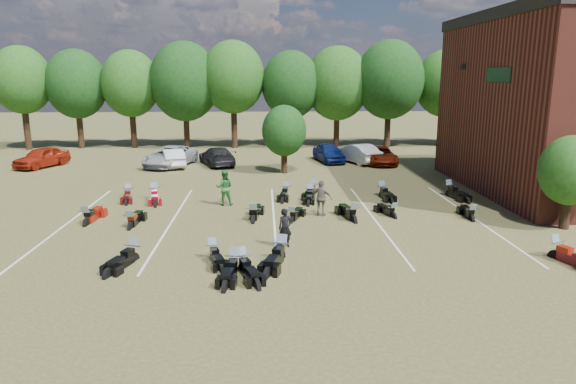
{
  "coord_description": "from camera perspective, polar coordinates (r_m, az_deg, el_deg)",
  "views": [
    {
      "loc": [
        -3.45,
        -21.36,
        7.0
      ],
      "look_at": [
        -2.26,
        4.0,
        1.2
      ],
      "focal_mm": 32.0,
      "sensor_mm": 36.0,
      "label": 1
    }
  ],
  "objects": [
    {
      "name": "ground",
      "position": [
        22.74,
        6.2,
        -5.14
      ],
      "size": [
        160.0,
        160.0,
        0.0
      ],
      "primitive_type": "plane",
      "color": "brown",
      "rests_on": "ground"
    },
    {
      "name": "car_0",
      "position": [
        44.16,
        -25.68,
        3.5
      ],
      "size": [
        3.5,
        4.95,
        1.57
      ],
      "primitive_type": "imported",
      "rotation": [
        0.0,
        0.0,
        -0.4
      ],
      "color": "maroon",
      "rests_on": "ground"
    },
    {
      "name": "young_tree_near_building",
      "position": [
        26.69,
        28.89,
        2.1
      ],
      "size": [
        2.8,
        2.8,
        4.16
      ],
      "color": "black",
      "rests_on": "ground"
    },
    {
      "name": "motorcycle_6",
      "position": [
        22.76,
        27.58,
        -6.56
      ],
      "size": [
        1.49,
        2.47,
        1.31
      ],
      "primitive_type": null,
      "rotation": [
        0.0,
        0.0,
        0.34
      ],
      "color": "#4D0B12",
      "rests_on": "ground"
    },
    {
      "name": "motorcycle_1",
      "position": [
        18.99,
        -5.98,
        -8.83
      ],
      "size": [
        1.02,
        2.33,
        1.26
      ],
      "primitive_type": null,
      "rotation": [
        0.0,
        0.0,
        -0.14
      ],
      "color": "black",
      "rests_on": "ground"
    },
    {
      "name": "tree_line",
      "position": [
        50.42,
        0.1,
        12.09
      ],
      "size": [
        56.0,
        6.0,
        9.79
      ],
      "color": "black",
      "rests_on": "ground"
    },
    {
      "name": "person_green",
      "position": [
        28.29,
        -7.07,
        0.49
      ],
      "size": [
        0.95,
        0.74,
        1.96
      ],
      "primitive_type": "imported",
      "rotation": [
        0.0,
        0.0,
        3.14
      ],
      "color": "#27692D",
      "rests_on": "ground"
    },
    {
      "name": "motorcycle_14",
      "position": [
        31.2,
        -17.28,
        -0.69
      ],
      "size": [
        1.03,
        2.22,
        1.19
      ],
      "primitive_type": null,
      "rotation": [
        0.0,
        0.0,
        0.17
      ],
      "color": "#3D0808",
      "rests_on": "ground"
    },
    {
      "name": "car_2",
      "position": [
        41.33,
        -12.96,
        3.89
      ],
      "size": [
        4.14,
        6.17,
        1.57
      ],
      "primitive_type": "imported",
      "rotation": [
        0.0,
        0.0,
        -0.3
      ],
      "color": "#9A9DA3",
      "rests_on": "ground"
    },
    {
      "name": "car_3",
      "position": [
        41.13,
        -7.9,
        3.97
      ],
      "size": [
        3.6,
        5.36,
        1.44
      ],
      "primitive_type": "imported",
      "rotation": [
        0.0,
        0.0,
        3.49
      ],
      "color": "black",
      "rests_on": "ground"
    },
    {
      "name": "motorcycle_20",
      "position": [
        31.83,
        17.45,
        -0.44
      ],
      "size": [
        1.27,
        2.51,
        1.34
      ],
      "primitive_type": null,
      "rotation": [
        0.0,
        0.0,
        0.22
      ],
      "color": "black",
      "rests_on": "ground"
    },
    {
      "name": "motorcycle_12",
      "position": [
        26.32,
        11.59,
        -2.82
      ],
      "size": [
        1.23,
        2.13,
        1.13
      ],
      "primitive_type": null,
      "rotation": [
        0.0,
        0.0,
        3.45
      ],
      "color": "black",
      "rests_on": "ground"
    },
    {
      "name": "motorcycle_4",
      "position": [
        20.05,
        -0.76,
        -7.56
      ],
      "size": [
        1.53,
        2.62,
        1.39
      ],
      "primitive_type": null,
      "rotation": [
        0.0,
        0.0,
        -0.31
      ],
      "color": "black",
      "rests_on": "ground"
    },
    {
      "name": "motorcycle_15",
      "position": [
        30.59,
        -14.58,
        -0.78
      ],
      "size": [
        1.27,
        2.52,
        1.35
      ],
      "primitive_type": null,
      "rotation": [
        0.0,
        0.0,
        0.22
      ],
      "color": "maroon",
      "rests_on": "ground"
    },
    {
      "name": "car_7",
      "position": [
        44.57,
        22.46,
        3.86
      ],
      "size": [
        3.85,
        5.75,
        1.55
      ],
      "primitive_type": "imported",
      "rotation": [
        0.0,
        0.0,
        3.49
      ],
      "color": "#3E3D43",
      "rests_on": "ground"
    },
    {
      "name": "car_1",
      "position": [
        41.0,
        -12.69,
        3.74
      ],
      "size": [
        2.67,
        4.61,
        1.44
      ],
      "primitive_type": "imported",
      "rotation": [
        0.0,
        0.0,
        3.42
      ],
      "color": "silver",
      "rests_on": "ground"
    },
    {
      "name": "car_4",
      "position": [
        42.43,
        4.55,
        4.38
      ],
      "size": [
        2.63,
        4.74,
        1.52
      ],
      "primitive_type": "imported",
      "rotation": [
        0.0,
        0.0,
        0.19
      ],
      "color": "#0B1852",
      "rests_on": "ground"
    },
    {
      "name": "motorcycle_18",
      "position": [
        29.72,
        2.5,
        -0.77
      ],
      "size": [
        1.02,
        2.26,
        1.21
      ],
      "primitive_type": null,
      "rotation": [
        0.0,
        0.0,
        -0.15
      ],
      "color": "black",
      "rests_on": "ground"
    },
    {
      "name": "motorcycle_19",
      "position": [
        30.8,
        10.38,
        -0.48
      ],
      "size": [
        0.94,
        2.34,
        1.27
      ],
      "primitive_type": null,
      "rotation": [
        0.0,
        0.0,
        0.1
      ],
      "color": "black",
      "rests_on": "ground"
    },
    {
      "name": "motorcycle_8",
      "position": [
        25.08,
        -17.07,
        -3.92
      ],
      "size": [
        0.85,
        2.31,
        1.27
      ],
      "primitive_type": null,
      "rotation": [
        0.0,
        0.0,
        3.09
      ],
      "color": "black",
      "rests_on": "ground"
    },
    {
      "name": "car_5",
      "position": [
        42.22,
        7.74,
        4.29
      ],
      "size": [
        3.44,
        5.02,
        1.57
      ],
      "primitive_type": "imported",
      "rotation": [
        0.0,
        0.0,
        3.56
      ],
      "color": "beige",
      "rests_on": "ground"
    },
    {
      "name": "person_black",
      "position": [
        21.28,
        -0.31,
        -4.02
      ],
      "size": [
        0.67,
        0.52,
        1.64
      ],
      "primitive_type": "imported",
      "rotation": [
        0.0,
        0.0,
        0.24
      ],
      "color": "black",
      "rests_on": "ground"
    },
    {
      "name": "motorcycle_9",
      "position": [
        25.09,
        -3.85,
        -3.36
      ],
      "size": [
        1.02,
        2.5,
        1.36
      ],
      "primitive_type": null,
      "rotation": [
        0.0,
        0.0,
        3.04
      ],
      "color": "black",
      "rests_on": "ground"
    },
    {
      "name": "person_grey",
      "position": [
        25.95,
        3.73,
        -0.71
      ],
      "size": [
        1.17,
        0.82,
        1.84
      ],
      "primitive_type": "imported",
      "rotation": [
        0.0,
        0.0,
        2.76
      ],
      "color": "#5F5C51",
      "rests_on": "ground"
    },
    {
      "name": "motorcycle_0",
      "position": [
        20.81,
        -16.78,
        -7.36
      ],
      "size": [
        1.39,
        2.4,
        1.27
      ],
      "primitive_type": null,
      "rotation": [
        0.0,
        0.0,
        -0.31
      ],
      "color": "black",
      "rests_on": "ground"
    },
    {
      "name": "motorcycle_7",
      "position": [
        26.36,
        -21.43,
        -3.44
      ],
      "size": [
        0.94,
        2.48,
        1.36
      ],
      "primitive_type": null,
      "rotation": [
        0.0,
        0.0,
        3.07
      ],
      "color": "maroon",
      "rests_on": "ground"
    },
    {
      "name": "motorcycle_11",
      "position": [
        25.27,
        7.29,
        -3.32
      ],
      "size": [
        1.26,
        2.57,
        1.38
      ],
      "primitive_type": null,
      "rotation": [
        0.0,
        0.0,
        3.34
      ],
      "color": "black",
      "rests_on": "ground"
    },
    {
      "name": "car_6",
      "position": [
        41.99,
        10.23,
        4.01
      ],
      "size": [
        2.49,
        5.02,
        1.37
      ],
      "primitive_type": "imported",
      "rotation": [
        0.0,
        0.0,
        -0.04
      ],
      "color": "#5D1505",
      "rests_on": "ground"
    },
    {
      "name": "motorcycle_10",
      "position": [
        25.0,
        0.46,
        -3.39
      ],
      "size": [
        1.31,
        2.14,
        1.14
      ],
      "primitive_type": null,
      "rotation": [
        0.0,
        0.0,
        2.79
      ],
      "color": "black",
      "rests_on": "ground"
    },
    {
      "name": "motorcycle_2",
      "position": [
        19.02,
        -5.09,
        -8.78
      ],
      "size": [
        1.43,
        2.37,
        1.26
      ],
      "primitive_type": null,
      "rotation": [
        0.0,
        0.0,
        0.34
      ],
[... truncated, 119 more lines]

